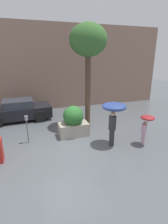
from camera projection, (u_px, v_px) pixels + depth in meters
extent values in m
plane|color=#51565B|center=(71.00, 149.00, 7.44)|extent=(40.00, 40.00, 0.00)
cube|color=#8C6B5B|center=(47.00, 68.00, 12.42)|extent=(18.00, 0.30, 6.00)
cube|color=#9E9384|center=(74.00, 129.00, 8.62)|extent=(1.43, 0.78, 0.64)
sphere|color=#286028|center=(73.00, 116.00, 8.41)|extent=(1.00, 1.00, 1.00)
cylinder|color=#2D2D33|center=(112.00, 137.00, 7.62)|extent=(0.22, 0.22, 0.76)
cylinder|color=#2D2D33|center=(112.00, 123.00, 7.41)|extent=(0.32, 0.32, 0.60)
sphere|color=tan|center=(113.00, 114.00, 7.29)|extent=(0.21, 0.21, 0.21)
cylinder|color=#4C4C51|center=(114.00, 114.00, 7.43)|extent=(0.02, 0.02, 0.66)
ellipsoid|color=navy|center=(114.00, 107.00, 7.33)|extent=(1.04, 1.04, 0.33)
cylinder|color=#D199B7|center=(143.00, 139.00, 7.77)|extent=(0.15, 0.15, 0.52)
cylinder|color=#D199B7|center=(144.00, 129.00, 7.63)|extent=(0.22, 0.22, 0.41)
sphere|color=#997056|center=(145.00, 123.00, 7.55)|extent=(0.14, 0.14, 0.14)
cylinder|color=#4C4C51|center=(147.00, 123.00, 7.53)|extent=(0.02, 0.02, 0.51)
ellipsoid|color=maroon|center=(148.00, 118.00, 7.45)|extent=(0.59, 0.59, 0.19)
cube|color=black|center=(19.00, 112.00, 10.69)|extent=(3.88, 1.85, 0.67)
cube|color=#2D333D|center=(18.00, 103.00, 10.52)|extent=(1.78, 1.50, 0.42)
cylinder|color=black|center=(41.00, 116.00, 10.40)|extent=(0.70, 0.25, 0.69)
cylinder|color=black|center=(37.00, 109.00, 11.89)|extent=(0.70, 0.25, 0.69)
cylinder|color=brown|center=(88.00, 90.00, 9.41)|extent=(0.29, 0.29, 4.02)
ellipsoid|color=#38662D|center=(88.00, 40.00, 8.64)|extent=(1.91, 1.91, 1.63)
cylinder|color=#595B60|center=(28.00, 132.00, 7.79)|extent=(0.05, 0.05, 1.10)
cylinder|color=gray|center=(26.00, 118.00, 7.60)|extent=(0.14, 0.14, 0.20)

